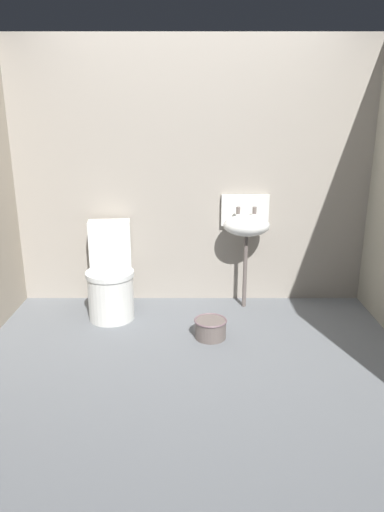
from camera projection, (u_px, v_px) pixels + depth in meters
The scene contains 5 objects.
ground_plane at pixel (192, 370), 3.23m from camera, with size 3.52×2.81×0.08m, color slate.
wall_back at pixel (192, 175), 4.07m from camera, with size 3.52×0.10×2.29m, color #A1988C.
toilet_near_wall at pixel (111, 279), 3.94m from camera, with size 0.45×0.63×0.78m.
sink at pixel (246, 224), 3.98m from camera, with size 0.42×0.35×0.99m.
bucket at pixel (210, 328), 3.58m from camera, with size 0.26×0.26×0.15m.
Camera 1 is at (0.00, -2.84, 1.68)m, focal length 32.44 mm.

